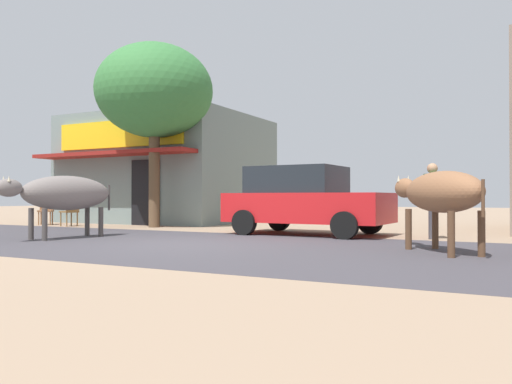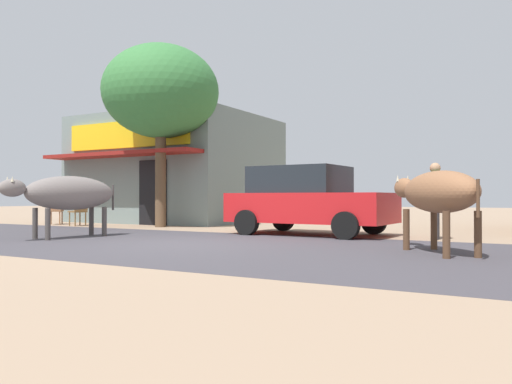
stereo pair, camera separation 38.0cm
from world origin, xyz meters
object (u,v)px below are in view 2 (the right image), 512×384
object	(u,v)px
cow_far_dark	(437,193)
pedestrian_by_shop	(435,194)
cow_near_brown	(69,194)
cafe_chair_near_tree	(56,209)
cafe_chair_by_doorway	(79,210)
parked_hatchback_car	(307,200)
roadside_tree	(161,92)

from	to	relation	value
cow_far_dark	pedestrian_by_shop	world-z (taller)	pedestrian_by_shop
cow_near_brown	cafe_chair_near_tree	bearing A→B (deg)	143.12
cow_far_dark	cafe_chair_by_doorway	size ratio (longest dim) A/B	2.40
parked_hatchback_car	cow_near_brown	world-z (taller)	parked_hatchback_car
parked_hatchback_car	cow_far_dark	distance (m)	4.43
cow_far_dark	cafe_chair_by_doorway	xyz separation A→B (m)	(-11.18, 2.65, -0.46)
parked_hatchback_car	cafe_chair_by_doorway	bearing A→B (deg)	-179.17
roadside_tree	cafe_chair_by_doorway	bearing A→B (deg)	-163.00
cafe_chair_near_tree	cafe_chair_by_doorway	size ratio (longest dim) A/B	1.00
roadside_tree	parked_hatchback_car	xyz separation A→B (m)	(5.11, -0.69, -3.23)
cafe_chair_by_doorway	cow_near_brown	bearing A→B (deg)	-44.12
cow_near_brown	pedestrian_by_shop	distance (m)	7.98
pedestrian_by_shop	cafe_chair_by_doorway	xyz separation A→B (m)	(-10.66, -0.12, -0.44)
cow_near_brown	pedestrian_by_shop	world-z (taller)	pedestrian_by_shop
parked_hatchback_car	cow_far_dark	xyz separation A→B (m)	(3.46, -2.76, 0.13)
cow_near_brown	cow_far_dark	distance (m)	7.72
pedestrian_by_shop	cafe_chair_near_tree	bearing A→B (deg)	179.15
cow_near_brown	cafe_chair_near_tree	world-z (taller)	cow_near_brown
parked_hatchback_car	pedestrian_by_shop	xyz separation A→B (m)	(2.95, 0.01, 0.12)
parked_hatchback_car	cafe_chair_near_tree	size ratio (longest dim) A/B	4.26
roadside_tree	parked_hatchback_car	distance (m)	6.08
cow_far_dark	parked_hatchback_car	bearing A→B (deg)	141.44
cafe_chair_near_tree	cow_near_brown	bearing A→B (deg)	-36.88
roadside_tree	parked_hatchback_car	size ratio (longest dim) A/B	1.40
parked_hatchback_car	pedestrian_by_shop	world-z (taller)	parked_hatchback_car
cow_far_dark	roadside_tree	bearing A→B (deg)	158.09
pedestrian_by_shop	roadside_tree	bearing A→B (deg)	175.18
cow_far_dark	cafe_chair_by_doorway	distance (m)	11.50
cafe_chair_near_tree	cafe_chair_by_doorway	distance (m)	1.45
cow_far_dark	pedestrian_by_shop	xyz separation A→B (m)	(-0.51, 2.77, -0.01)
cow_far_dark	cafe_chair_near_tree	xyz separation A→B (m)	(-12.60, 2.95, -0.46)
cow_near_brown	pedestrian_by_shop	bearing A→B (deg)	26.07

